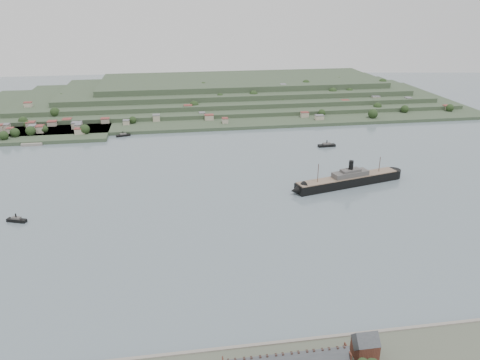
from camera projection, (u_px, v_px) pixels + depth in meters
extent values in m
plane|color=slate|center=(245.00, 211.00, 360.59)|extent=(1400.00, 1400.00, 0.00)
cube|color=gray|center=(297.00, 342.00, 223.39)|extent=(220.00, 2.00, 2.60)
cube|color=#36393D|center=(287.00, 360.00, 201.65)|extent=(55.60, 8.15, 8.15)
cube|color=#4D261B|center=(348.00, 351.00, 205.29)|extent=(0.50, 8.40, 3.00)
cube|color=#33221C|center=(249.00, 360.00, 198.35)|extent=(0.90, 1.40, 3.20)
cube|color=#33221C|center=(281.00, 357.00, 200.36)|extent=(0.90, 1.40, 3.20)
cube|color=#33221C|center=(293.00, 355.00, 201.16)|extent=(0.90, 1.40, 3.20)
cube|color=#33221C|center=(324.00, 352.00, 203.16)|extent=(0.90, 1.40, 3.20)
cube|color=#33221C|center=(336.00, 350.00, 203.97)|extent=(0.90, 1.40, 3.20)
cube|color=#4D261B|center=(365.00, 349.00, 211.71)|extent=(10.00, 10.00, 9.00)
cube|color=#36393D|center=(366.00, 341.00, 210.04)|extent=(10.40, 10.18, 10.18)
cube|color=#31442D|center=(204.00, 106.00, 690.19)|extent=(760.00, 260.00, 4.00)
cube|color=#31442D|center=(216.00, 99.00, 714.39)|extent=(680.00, 220.00, 5.00)
cube|color=#31442D|center=(224.00, 94.00, 728.30)|extent=(600.00, 200.00, 6.00)
cube|color=#31442D|center=(232.00, 87.00, 741.85)|extent=(520.00, 180.00, 7.00)
cube|color=#31442D|center=(240.00, 81.00, 755.03)|extent=(440.00, 160.00, 8.00)
cube|color=#31442D|center=(46.00, 132.00, 560.09)|extent=(150.00, 90.00, 4.00)
cube|color=gray|center=(33.00, 143.00, 521.05)|extent=(22.00, 14.00, 2.80)
cube|color=black|center=(347.00, 181.00, 408.39)|extent=(99.57, 36.88, 7.72)
cone|color=black|center=(298.00, 190.00, 390.34)|extent=(16.05, 16.05, 13.24)
cylinder|color=black|center=(393.00, 173.00, 426.44)|extent=(13.24, 13.24, 7.72)
cube|color=#796350|center=(348.00, 177.00, 406.84)|extent=(97.17, 35.27, 0.66)
cube|color=#4D4947|center=(350.00, 174.00, 406.74)|extent=(34.53, 17.65, 4.41)
cube|color=#4D4947|center=(351.00, 171.00, 405.64)|extent=(19.00, 11.77, 2.76)
cylinder|color=black|center=(351.00, 166.00, 404.09)|extent=(3.97, 3.97, 9.93)
cylinder|color=#472D21|center=(318.00, 174.00, 392.87)|extent=(0.55, 0.55, 17.66)
cylinder|color=#472D21|center=(380.00, 165.00, 416.55)|extent=(0.55, 0.55, 15.45)
cube|color=black|center=(17.00, 220.00, 343.73)|extent=(15.30, 8.88, 2.38)
cube|color=#4D4947|center=(16.00, 218.00, 343.07)|extent=(7.37, 5.30, 1.78)
cylinder|color=black|center=(16.00, 216.00, 342.34)|extent=(0.99, 0.99, 3.47)
cube|color=black|center=(123.00, 135.00, 550.94)|extent=(17.10, 8.82, 2.20)
cube|color=#4D4947|center=(123.00, 134.00, 550.33)|extent=(8.12, 5.51, 1.65)
cylinder|color=black|center=(123.00, 133.00, 549.65)|extent=(0.92, 0.92, 3.20)
cube|color=black|center=(327.00, 145.00, 513.68)|extent=(19.63, 6.51, 2.58)
cube|color=#4D4947|center=(327.00, 144.00, 512.97)|extent=(8.95, 4.81, 1.93)
cylinder|color=black|center=(327.00, 142.00, 512.17)|extent=(1.07, 1.07, 3.76)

